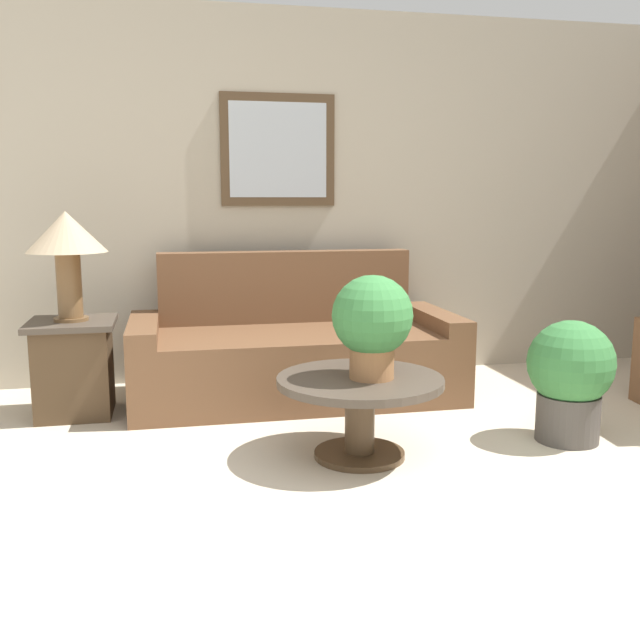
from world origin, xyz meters
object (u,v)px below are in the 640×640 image
(potted_plant_on_table, at_px, (372,321))
(potted_plant_floor, at_px, (570,376))
(side_table, at_px, (74,367))
(couch_main, at_px, (294,353))
(coffee_table, at_px, (360,399))
(table_lamp, at_px, (67,240))

(potted_plant_on_table, height_order, potted_plant_floor, potted_plant_on_table)
(side_table, bearing_deg, couch_main, 5.47)
(side_table, bearing_deg, potted_plant_on_table, -35.17)
(side_table, bearing_deg, potted_plant_floor, -21.47)
(couch_main, relative_size, potted_plant_floor, 3.18)
(coffee_table, xyz_separation_m, side_table, (-1.50, 1.06, -0.01))
(couch_main, bearing_deg, coffee_table, -83.87)
(side_table, height_order, potted_plant_floor, potted_plant_floor)
(couch_main, height_order, table_lamp, table_lamp)
(table_lamp, bearing_deg, couch_main, 5.47)
(side_table, distance_m, potted_plant_floor, 2.86)
(side_table, height_order, table_lamp, table_lamp)
(coffee_table, bearing_deg, couch_main, 96.13)
(table_lamp, distance_m, potted_plant_floor, 2.94)
(table_lamp, relative_size, potted_plant_on_table, 1.26)
(couch_main, xyz_separation_m, potted_plant_on_table, (0.18, -1.22, 0.41))
(couch_main, bearing_deg, table_lamp, -174.53)
(table_lamp, bearing_deg, potted_plant_floor, -21.47)
(potted_plant_floor, bearing_deg, table_lamp, 158.53)
(couch_main, xyz_separation_m, potted_plant_floor, (1.29, -1.18, 0.07))
(side_table, relative_size, potted_plant_on_table, 1.13)
(side_table, xyz_separation_m, potted_plant_floor, (2.66, -1.05, 0.07))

